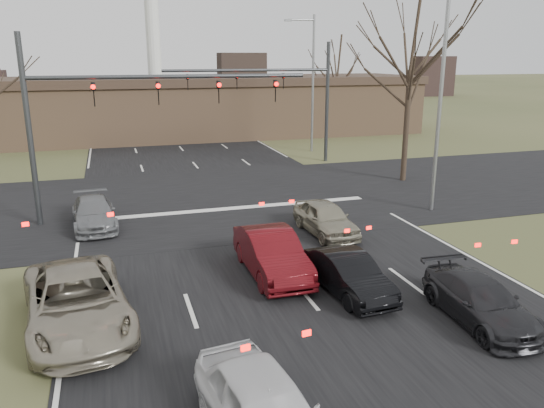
{
  "coord_description": "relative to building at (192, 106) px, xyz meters",
  "views": [
    {
      "loc": [
        -5.31,
        -10.87,
        7.02
      ],
      "look_at": [
        -0.02,
        6.39,
        2.0
      ],
      "focal_mm": 35.0,
      "sensor_mm": 36.0,
      "label": 1
    }
  ],
  "objects": [
    {
      "name": "ground",
      "position": [
        -2.0,
        -38.0,
        -2.67
      ],
      "size": [
        360.0,
        360.0,
        0.0
      ],
      "primitive_type": "plane",
      "color": "#3D4525",
      "rests_on": "ground"
    },
    {
      "name": "mast_arm_far",
      "position": [
        4.18,
        -15.0,
        2.35
      ],
      "size": [
        11.12,
        0.24,
        8.0
      ],
      "color": "#383A3D",
      "rests_on": "ground"
    },
    {
      "name": "road_main",
      "position": [
        -2.0,
        22.0,
        -2.66
      ],
      "size": [
        14.0,
        300.0,
        0.02
      ],
      "primitive_type": "cube",
      "color": "black",
      "rests_on": "ground"
    },
    {
      "name": "car_black_hatch",
      "position": [
        -0.68,
        -35.25,
        -2.04
      ],
      "size": [
        1.62,
        3.89,
        1.25
      ],
      "primitive_type": "imported",
      "rotation": [
        0.0,
        0.0,
        0.08
      ],
      "color": "black",
      "rests_on": "ground"
    },
    {
      "name": "car_charcoal_sedan",
      "position": [
        2.0,
        -37.9,
        -2.07
      ],
      "size": [
        1.92,
        4.22,
        1.2
      ],
      "primitive_type": "imported",
      "rotation": [
        0.0,
        0.0,
        -0.06
      ],
      "color": "black",
      "rests_on": "ground"
    },
    {
      "name": "streetlight_right_far",
      "position": [
        7.32,
        -11.0,
        2.92
      ],
      "size": [
        2.34,
        0.25,
        10.0
      ],
      "color": "gray",
      "rests_on": "ground"
    },
    {
      "name": "mast_arm_near",
      "position": [
        -7.23,
        -25.0,
        2.41
      ],
      "size": [
        12.12,
        0.24,
        8.0
      ],
      "color": "#383A3D",
      "rests_on": "ground"
    },
    {
      "name": "tree_right_near",
      "position": [
        9.0,
        -22.0,
        6.23
      ],
      "size": [
        6.9,
        6.9,
        11.5
      ],
      "color": "black",
      "rests_on": "ground"
    },
    {
      "name": "car_silver_ahead",
      "position": [
        0.84,
        -29.75,
        -1.99
      ],
      "size": [
        1.77,
        4.02,
        1.35
      ],
      "primitive_type": "imported",
      "rotation": [
        0.0,
        0.0,
        0.05
      ],
      "color": "gray",
      "rests_on": "ground"
    },
    {
      "name": "tree_right_far",
      "position": [
        13.0,
        -3.0,
        4.29
      ],
      "size": [
        5.4,
        5.4,
        9.0
      ],
      "color": "black",
      "rests_on": "ground"
    },
    {
      "name": "road_cross",
      "position": [
        -2.0,
        -23.0,
        -2.65
      ],
      "size": [
        200.0,
        14.0,
        0.02
      ],
      "primitive_type": "cube",
      "color": "black",
      "rests_on": "ground"
    },
    {
      "name": "car_silver_suv",
      "position": [
        -8.5,
        -35.09,
        -1.9
      ],
      "size": [
        3.26,
        5.82,
        1.54
      ],
      "primitive_type": "imported",
      "rotation": [
        0.0,
        0.0,
        0.13
      ],
      "color": "gray",
      "rests_on": "ground"
    },
    {
      "name": "car_red_ahead",
      "position": [
        -2.5,
        -33.15,
        -1.92
      ],
      "size": [
        1.61,
        4.55,
        1.49
      ],
      "primitive_type": "imported",
      "rotation": [
        0.0,
        0.0,
        0.01
      ],
      "color": "#4E0B0F",
      "rests_on": "ground"
    },
    {
      "name": "car_grey_ahead",
      "position": [
        -8.23,
        -25.99,
        -2.05
      ],
      "size": [
        2.03,
        4.36,
        1.23
      ],
      "primitive_type": "imported",
      "rotation": [
        0.0,
        0.0,
        0.07
      ],
      "color": "slate",
      "rests_on": "ground"
    },
    {
      "name": "building",
      "position": [
        0.0,
        0.0,
        0.0
      ],
      "size": [
        42.4,
        10.4,
        5.3
      ],
      "color": "#8E6B4C",
      "rests_on": "ground"
    },
    {
      "name": "streetlight_right_near",
      "position": [
        6.82,
        -28.0,
        2.92
      ],
      "size": [
        2.34,
        0.25,
        10.0
      ],
      "color": "gray",
      "rests_on": "ground"
    }
  ]
}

